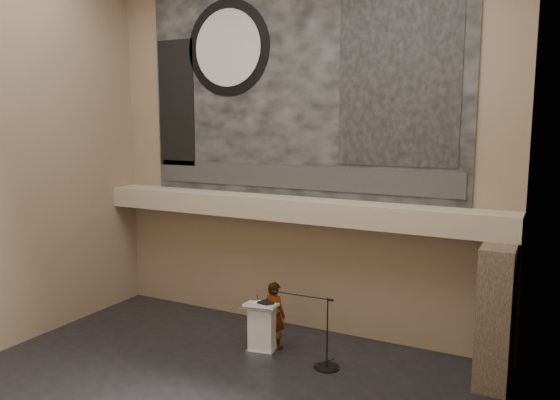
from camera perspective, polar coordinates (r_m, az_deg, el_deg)
The scene contains 19 objects.
floor at distance 10.61m, azimuth -8.48°, elevation -19.72°, with size 10.00×10.00×0.00m, color black.
wall_back at distance 12.83m, azimuth 1.65°, elevation 5.11°, with size 10.00×0.02×8.50m, color #8B7258.
wall_left at distance 13.00m, azimuth -27.13°, elevation 4.24°, with size 0.02×8.00×8.50m, color #8B7258.
wall_right at distance 7.59m, azimuth 23.01°, elevation 2.17°, with size 0.02×8.00×8.50m, color #8B7258.
soffit at distance 12.61m, azimuth 0.84°, elevation -0.89°, with size 10.00×0.80×0.50m, color tan.
sprinkler_left at distance 13.40m, azimuth -5.39°, elevation -1.59°, with size 0.04×0.04×0.06m, color #B2893D.
sprinkler_right at distance 11.90m, azimuth 8.94°, elevation -2.92°, with size 0.04×0.04×0.06m, color #B2893D.
banner at distance 12.80m, azimuth 1.62°, elevation 11.60°, with size 8.00×0.05×5.00m, color black.
banner_text_strip at distance 12.81m, azimuth 1.50°, elevation 2.41°, with size 7.76×0.02×0.55m, color #2B2B2B.
banner_clock_rim at distance 13.73m, azimuth -5.47°, elevation 15.54°, with size 2.30×2.30×0.02m, color black.
banner_clock_face at distance 13.72m, azimuth -5.52°, elevation 15.54°, with size 1.84×1.84×0.02m, color silver.
banner_building_print at distance 11.92m, azimuth 12.22°, elevation 12.13°, with size 2.60×0.02×3.60m, color black.
banner_brick_print at distance 14.56m, azimuth -10.78°, elevation 9.89°, with size 1.10×0.02×3.20m, color black.
stone_pier at distance 11.32m, azimuth 21.67°, elevation -10.94°, with size 0.60×1.40×2.70m, color #45382A.
lectern at distance 12.05m, azimuth -1.90°, elevation -13.19°, with size 0.76×0.60×1.13m.
binder at distance 11.82m, azimuth -1.51°, elevation -10.71°, with size 0.30×0.24×0.04m, color black.
papers at distance 11.90m, azimuth -2.28°, elevation -10.66°, with size 0.21×0.28×0.01m, color white.
speaker_person at distance 12.21m, azimuth -0.58°, elevation -11.91°, with size 0.54×0.36×1.49m, color beige.
mic_stand at distance 11.53m, azimuth 4.72°, elevation -16.04°, with size 1.49×0.52×1.48m.
Camera 1 is at (5.57, -7.53, 4.99)m, focal length 35.00 mm.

